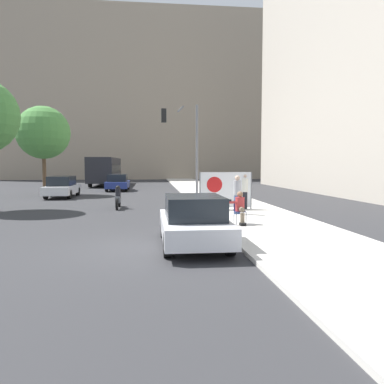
{
  "coord_description": "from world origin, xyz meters",
  "views": [
    {
      "loc": [
        -0.17,
        -10.26,
        2.33
      ],
      "look_at": [
        1.57,
        5.56,
        1.16
      ],
      "focal_mm": 35.0,
      "sensor_mm": 36.0,
      "label": 1
    }
  ],
  "objects_px": {
    "car_on_road_nearest": "(62,187)",
    "car_on_road_midblock": "(118,182)",
    "protest_banner": "(225,190)",
    "parked_car_curbside": "(194,221)",
    "pedestrian_behind": "(245,191)",
    "city_bus_on_road": "(105,169)",
    "traffic_light_pole": "(185,137)",
    "motorcycle_on_road": "(118,198)",
    "street_tree_midblock": "(43,133)",
    "seated_protester": "(240,207)",
    "jogger_on_sidewalk": "(237,194)"
  },
  "relations": [
    {
      "from": "motorcycle_on_road",
      "to": "street_tree_midblock",
      "type": "relative_size",
      "value": 0.32
    },
    {
      "from": "jogger_on_sidewalk",
      "to": "city_bus_on_road",
      "type": "height_order",
      "value": "city_bus_on_road"
    },
    {
      "from": "traffic_light_pole",
      "to": "car_on_road_nearest",
      "type": "distance_m",
      "value": 9.79
    },
    {
      "from": "seated_protester",
      "to": "car_on_road_nearest",
      "type": "distance_m",
      "value": 16.81
    },
    {
      "from": "protest_banner",
      "to": "seated_protester",
      "type": "bearing_deg",
      "value": -94.66
    },
    {
      "from": "jogger_on_sidewalk",
      "to": "motorcycle_on_road",
      "type": "xyz_separation_m",
      "value": [
        -5.56,
        3.79,
        -0.47
      ]
    },
    {
      "from": "car_on_road_nearest",
      "to": "car_on_road_midblock",
      "type": "xyz_separation_m",
      "value": [
        3.31,
        6.47,
        -0.02
      ]
    },
    {
      "from": "parked_car_curbside",
      "to": "city_bus_on_road",
      "type": "xyz_separation_m",
      "value": [
        -6.32,
        32.42,
        1.05
      ]
    },
    {
      "from": "seated_protester",
      "to": "pedestrian_behind",
      "type": "bearing_deg",
      "value": 82.91
    },
    {
      "from": "city_bus_on_road",
      "to": "motorcycle_on_road",
      "type": "height_order",
      "value": "city_bus_on_road"
    },
    {
      "from": "jogger_on_sidewalk",
      "to": "motorcycle_on_road",
      "type": "bearing_deg",
      "value": -2.58
    },
    {
      "from": "protest_banner",
      "to": "parked_car_curbside",
      "type": "relative_size",
      "value": 0.63
    },
    {
      "from": "protest_banner",
      "to": "car_on_road_nearest",
      "type": "relative_size",
      "value": 0.55
    },
    {
      "from": "traffic_light_pole",
      "to": "street_tree_midblock",
      "type": "relative_size",
      "value": 0.89
    },
    {
      "from": "protest_banner",
      "to": "car_on_road_midblock",
      "type": "xyz_separation_m",
      "value": [
        -6.59,
        15.78,
        -0.36
      ]
    },
    {
      "from": "seated_protester",
      "to": "traffic_light_pole",
      "type": "xyz_separation_m",
      "value": [
        -1.11,
        10.12,
        3.3
      ]
    },
    {
      "from": "seated_protester",
      "to": "street_tree_midblock",
      "type": "bearing_deg",
      "value": 134.53
    },
    {
      "from": "car_on_road_midblock",
      "to": "street_tree_midblock",
      "type": "relative_size",
      "value": 0.63
    },
    {
      "from": "car_on_road_midblock",
      "to": "street_tree_midblock",
      "type": "distance_m",
      "value": 7.77
    },
    {
      "from": "parked_car_curbside",
      "to": "traffic_light_pole",
      "type": "bearing_deg",
      "value": 85.86
    },
    {
      "from": "traffic_light_pole",
      "to": "parked_car_curbside",
      "type": "height_order",
      "value": "traffic_light_pole"
    },
    {
      "from": "pedestrian_behind",
      "to": "traffic_light_pole",
      "type": "xyz_separation_m",
      "value": [
        -2.47,
        5.51,
        3.06
      ]
    },
    {
      "from": "protest_banner",
      "to": "motorcycle_on_road",
      "type": "height_order",
      "value": "protest_banner"
    },
    {
      "from": "city_bus_on_road",
      "to": "jogger_on_sidewalk",
      "type": "bearing_deg",
      "value": -71.47
    },
    {
      "from": "motorcycle_on_road",
      "to": "street_tree_midblock",
      "type": "xyz_separation_m",
      "value": [
        -6.33,
        9.46,
        4.2
      ]
    },
    {
      "from": "seated_protester",
      "to": "jogger_on_sidewalk",
      "type": "xyz_separation_m",
      "value": [
        0.56,
        2.8,
        0.22
      ]
    },
    {
      "from": "pedestrian_behind",
      "to": "protest_banner",
      "type": "bearing_deg",
      "value": -28.13
    },
    {
      "from": "seated_protester",
      "to": "parked_car_curbside",
      "type": "xyz_separation_m",
      "value": [
        -2.06,
        -2.98,
        -0.05
      ]
    },
    {
      "from": "pedestrian_behind",
      "to": "city_bus_on_road",
      "type": "height_order",
      "value": "city_bus_on_road"
    },
    {
      "from": "pedestrian_behind",
      "to": "motorcycle_on_road",
      "type": "xyz_separation_m",
      "value": [
        -6.36,
        1.98,
        -0.49
      ]
    },
    {
      "from": "traffic_light_pole",
      "to": "parked_car_curbside",
      "type": "distance_m",
      "value": 13.55
    },
    {
      "from": "motorcycle_on_road",
      "to": "parked_car_curbside",
      "type": "bearing_deg",
      "value": -72.88
    },
    {
      "from": "seated_protester",
      "to": "street_tree_midblock",
      "type": "height_order",
      "value": "street_tree_midblock"
    },
    {
      "from": "pedestrian_behind",
      "to": "protest_banner",
      "type": "height_order",
      "value": "protest_banner"
    },
    {
      "from": "motorcycle_on_road",
      "to": "seated_protester",
      "type": "bearing_deg",
      "value": -52.8
    },
    {
      "from": "traffic_light_pole",
      "to": "car_on_road_midblock",
      "type": "bearing_deg",
      "value": 116.59
    },
    {
      "from": "traffic_light_pole",
      "to": "street_tree_midblock",
      "type": "xyz_separation_m",
      "value": [
        -10.23,
        5.94,
        0.65
      ]
    },
    {
      "from": "city_bus_on_road",
      "to": "parked_car_curbside",
      "type": "bearing_deg",
      "value": -78.97
    },
    {
      "from": "seated_protester",
      "to": "pedestrian_behind",
      "type": "height_order",
      "value": "pedestrian_behind"
    },
    {
      "from": "pedestrian_behind",
      "to": "car_on_road_nearest",
      "type": "relative_size",
      "value": 0.37
    },
    {
      "from": "pedestrian_behind",
      "to": "street_tree_midblock",
      "type": "distance_m",
      "value": 17.49
    },
    {
      "from": "seated_protester",
      "to": "city_bus_on_road",
      "type": "bearing_deg",
      "value": 115.18
    },
    {
      "from": "seated_protester",
      "to": "motorcycle_on_road",
      "type": "relative_size",
      "value": 0.56
    },
    {
      "from": "protest_banner",
      "to": "motorcycle_on_road",
      "type": "relative_size",
      "value": 1.22
    },
    {
      "from": "parked_car_curbside",
      "to": "city_bus_on_road",
      "type": "height_order",
      "value": "city_bus_on_road"
    },
    {
      "from": "car_on_road_midblock",
      "to": "seated_protester",
      "type": "bearing_deg",
      "value": -72.99
    },
    {
      "from": "parked_car_curbside",
      "to": "motorcycle_on_road",
      "type": "distance_m",
      "value": 10.02
    },
    {
      "from": "motorcycle_on_road",
      "to": "city_bus_on_road",
      "type": "bearing_deg",
      "value": 98.39
    },
    {
      "from": "pedestrian_behind",
      "to": "protest_banner",
      "type": "relative_size",
      "value": 0.67
    },
    {
      "from": "seated_protester",
      "to": "car_on_road_nearest",
      "type": "bearing_deg",
      "value": 133.82
    }
  ]
}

